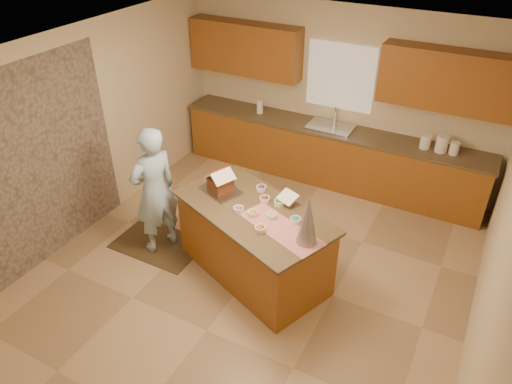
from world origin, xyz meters
TOP-DOWN VIEW (x-y plane):
  - floor at (0.00, 0.00)m, footprint 5.50×5.50m
  - ceiling at (0.00, 0.00)m, footprint 5.50×5.50m
  - wall_back at (0.00, 2.75)m, footprint 5.50×5.50m
  - wall_front at (0.00, -2.75)m, footprint 5.50×5.50m
  - wall_left at (-2.50, 0.00)m, footprint 5.50×5.50m
  - wall_right at (2.50, 0.00)m, footprint 5.50×5.50m
  - stone_accent at (-2.48, -0.80)m, footprint 0.00×2.50m
  - window_curtain at (0.00, 2.72)m, footprint 1.05×0.03m
  - back_counter_base at (0.00, 2.45)m, footprint 4.80×0.60m
  - back_counter_top at (0.00, 2.45)m, footprint 4.85×0.63m
  - upper_cabinet_left at (-1.55, 2.57)m, footprint 1.85×0.35m
  - upper_cabinet_right at (1.55, 2.57)m, footprint 1.85×0.35m
  - sink at (0.00, 2.45)m, footprint 0.70×0.45m
  - faucet at (0.00, 2.63)m, footprint 0.03×0.03m
  - island_base at (0.01, -0.07)m, footprint 2.04×1.53m
  - island_top at (0.01, -0.07)m, footprint 2.15×1.64m
  - table_runner at (0.44, -0.24)m, footprint 1.08×0.72m
  - baking_tray at (-0.53, 0.09)m, footprint 0.56×0.50m
  - cookbook at (0.30, 0.23)m, footprint 0.27×0.25m
  - tinsel_tree at (0.77, -0.32)m, footprint 0.29×0.29m
  - rug at (-1.37, -0.19)m, footprint 1.16×0.76m
  - boy at (-1.32, -0.19)m, footprint 0.60×0.73m
  - canister_a at (1.42, 2.45)m, footprint 0.15×0.15m
  - canister_b at (1.63, 2.45)m, footprint 0.16×0.16m
  - canister_c at (1.81, 2.45)m, footprint 0.13×0.13m
  - paper_towel at (-1.22, 2.45)m, footprint 0.10×0.10m
  - gingerbread_house at (-0.53, 0.09)m, footprint 0.37×0.37m
  - candy_bowls at (0.14, -0.02)m, footprint 0.78×0.85m

SIDE VIEW (x-z plane):
  - floor at x=0.00m, z-range 0.00..0.00m
  - rug at x=-1.37m, z-range 0.00..0.01m
  - back_counter_base at x=0.00m, z-range 0.00..0.88m
  - island_base at x=0.01m, z-range 0.00..0.90m
  - boy at x=-1.32m, z-range 0.01..1.72m
  - sink at x=0.00m, z-range 0.83..0.95m
  - back_counter_top at x=0.00m, z-range 0.88..0.92m
  - island_top at x=0.01m, z-range 0.90..0.94m
  - table_runner at x=0.44m, z-range 0.94..0.94m
  - baking_tray at x=-0.53m, z-range 0.94..0.96m
  - candy_bowls at x=0.14m, z-range 0.94..0.99m
  - canister_c at x=1.81m, z-range 0.92..1.10m
  - canister_a at x=1.42m, z-range 0.92..1.12m
  - cookbook at x=0.30m, z-range 0.98..1.08m
  - paper_towel at x=-1.22m, z-range 0.92..1.14m
  - canister_b at x=1.63m, z-range 0.92..1.16m
  - faucet at x=0.00m, z-range 0.92..1.20m
  - gingerbread_house at x=-0.53m, z-range 0.93..1.21m
  - tinsel_tree at x=0.77m, z-range 0.94..1.50m
  - stone_accent at x=-2.48m, z-range 0.00..2.50m
  - wall_back at x=0.00m, z-range 1.35..1.35m
  - wall_front at x=0.00m, z-range 1.35..1.35m
  - wall_left at x=-2.50m, z-range 1.35..1.35m
  - wall_right at x=2.50m, z-range 1.35..1.35m
  - window_curtain at x=0.00m, z-range 1.15..2.15m
  - upper_cabinet_left at x=-1.55m, z-range 1.50..2.30m
  - upper_cabinet_right at x=1.55m, z-range 1.50..2.30m
  - ceiling at x=0.00m, z-range 2.70..2.70m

